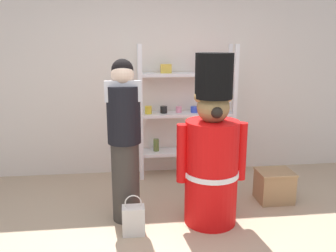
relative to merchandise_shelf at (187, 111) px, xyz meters
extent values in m
cube|color=silver|center=(-0.44, 0.22, 0.41)|extent=(6.40, 0.12, 2.60)
cube|color=white|center=(-0.62, -0.15, 0.00)|extent=(0.05, 0.05, 1.77)
cube|color=white|center=(0.62, -0.15, 0.00)|extent=(0.05, 0.05, 1.77)
cube|color=white|center=(-0.62, 0.15, 0.00)|extent=(0.05, 0.05, 1.77)
cube|color=white|center=(0.62, 0.15, 0.00)|extent=(0.05, 0.05, 1.77)
cube|color=white|center=(0.00, 0.00, -0.57)|extent=(1.24, 0.30, 0.04)
cube|color=white|center=(0.00, 0.00, -0.04)|extent=(1.24, 0.30, 0.04)
cube|color=white|center=(0.00, 0.00, 0.49)|extent=(1.24, 0.30, 0.04)
cylinder|color=yellow|center=(-0.52, -0.02, 0.03)|extent=(0.09, 0.09, 0.10)
cylinder|color=black|center=(-0.31, 0.00, 0.03)|extent=(0.09, 0.09, 0.09)
cylinder|color=pink|center=(-0.11, 0.02, 0.02)|extent=(0.08, 0.08, 0.08)
cylinder|color=blue|center=(0.10, 0.00, 0.02)|extent=(0.09, 0.09, 0.08)
cylinder|color=red|center=(0.31, -0.03, 0.03)|extent=(0.09, 0.09, 0.10)
cylinder|color=navy|center=(0.51, -0.03, 0.02)|extent=(0.09, 0.09, 0.09)
cylinder|color=#596B33|center=(-0.42, 0.01, -0.47)|extent=(0.08, 0.08, 0.17)
cylinder|color=silver|center=(0.00, -0.01, -0.43)|extent=(0.08, 0.08, 0.23)
cylinder|color=#B27226|center=(0.41, 0.02, -0.47)|extent=(0.06, 0.06, 0.16)
cube|color=gold|center=(-0.28, 0.00, 0.57)|extent=(0.14, 0.11, 0.11)
cube|color=#B21E2D|center=(0.28, 0.00, 0.58)|extent=(0.18, 0.15, 0.14)
cylinder|color=red|center=(0.02, -1.35, -0.36)|extent=(0.53, 0.53, 1.06)
cylinder|color=white|center=(0.02, -1.35, -0.36)|extent=(0.55, 0.55, 0.05)
sphere|color=olive|center=(0.02, -1.35, 0.30)|extent=(0.31, 0.31, 0.31)
sphere|color=olive|center=(-0.11, -1.35, 0.40)|extent=(0.11, 0.11, 0.11)
sphere|color=olive|center=(0.15, -1.35, 0.40)|extent=(0.11, 0.11, 0.11)
cylinder|color=black|center=(0.02, -1.35, 0.60)|extent=(0.36, 0.36, 0.42)
cylinder|color=red|center=(-0.27, -1.35, -0.15)|extent=(0.11, 0.11, 0.58)
cylinder|color=red|center=(0.32, -1.35, -0.15)|extent=(0.11, 0.11, 0.58)
sphere|color=black|center=(0.02, -1.50, 0.28)|extent=(0.11, 0.11, 0.11)
cylinder|color=#38332D|center=(-0.83, -1.21, -0.48)|extent=(0.28, 0.28, 0.83)
cylinder|color=black|center=(-0.83, -1.21, 0.22)|extent=(0.33, 0.33, 0.56)
sphere|color=beige|center=(-0.83, -1.21, 0.60)|extent=(0.22, 0.22, 0.22)
cube|color=silver|center=(-0.83, -1.27, 0.45)|extent=(0.35, 0.04, 0.20)
sphere|color=black|center=(-0.83, -1.19, 0.65)|extent=(0.21, 0.21, 0.21)
cube|color=silver|center=(-0.76, -1.52, -0.75)|extent=(0.21, 0.14, 0.28)
torus|color=silver|center=(-0.76, -1.52, -0.57)|extent=(0.16, 0.01, 0.16)
cube|color=#9E7A51|center=(0.87, -0.97, -0.72)|extent=(0.38, 0.33, 0.34)
cube|color=#9E7A51|center=(0.87, -0.97, -0.54)|extent=(0.40, 0.34, 0.02)
camera|label=1|loc=(-0.79, -4.56, 0.90)|focal=37.41mm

